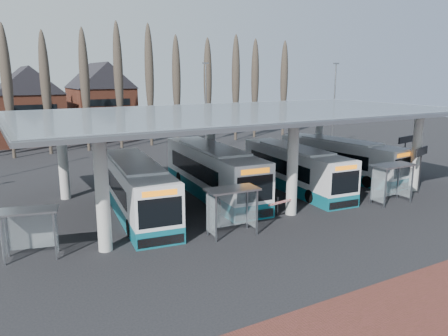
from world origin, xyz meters
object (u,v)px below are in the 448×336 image
bus_0 (136,189)px  bus_3 (339,159)px  shelter_0 (30,222)px  bus_2 (294,169)px  bus_1 (212,172)px  shelter_1 (231,201)px  shelter_2 (391,175)px

bus_0 → bus_3: size_ratio=1.04×
bus_0 → shelter_0: size_ratio=4.32×
bus_2 → bus_0: bearing=-174.8°
bus_1 → shelter_1: 8.50m
shelter_0 → shelter_1: 10.36m
bus_0 → bus_3: 18.91m
bus_0 → shelter_0: bus_0 is taller
bus_1 → shelter_2: 12.70m
shelter_1 → shelter_2: bearing=3.4°
bus_0 → shelter_2: bearing=-14.8°
bus_1 → shelter_0: 14.42m
shelter_1 → bus_2: bearing=37.8°
shelter_2 → bus_3: bearing=72.9°
bus_0 → bus_2: bearing=7.0°
bus_0 → shelter_0: 7.97m
shelter_1 → shelter_2: 12.82m
bus_3 → shelter_0: 26.21m
bus_2 → shelter_2: bearing=-57.4°
bus_1 → shelter_2: bearing=-34.6°
bus_0 → bus_1: (6.43, 1.59, 0.10)m
bus_3 → shelter_2: size_ratio=3.99×
bus_0 → bus_1: bus_1 is taller
bus_3 → shelter_1: size_ratio=4.04×
bus_1 → bus_3: bearing=3.4°
shelter_0 → shelter_2: 23.08m
bus_1 → shelter_0: (-13.20, -5.80, 0.08)m
bus_1 → bus_0: bearing=-161.0°
bus_3 → shelter_1: bearing=-160.8°
bus_2 → bus_3: size_ratio=1.00×
bus_0 → bus_2: size_ratio=1.03×
bus_0 → shelter_2: 17.46m
bus_2 → shelter_0: size_ratio=4.19×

